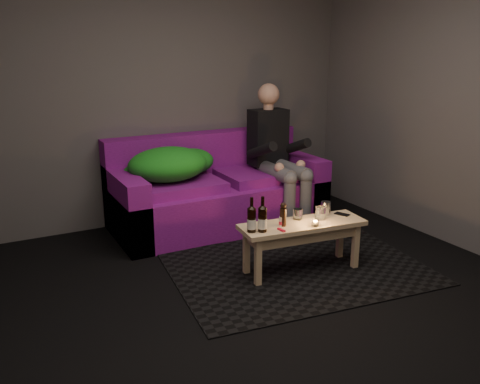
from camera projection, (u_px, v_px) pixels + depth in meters
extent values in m
plane|color=black|center=(287.00, 308.00, 3.56)|extent=(4.50, 4.50, 0.00)
plane|color=#545154|center=(168.00, 94.00, 5.11)|extent=(4.00, 0.00, 4.00)
cube|color=black|center=(297.00, 268.00, 4.19)|extent=(2.19, 1.70, 0.01)
cube|color=#6C0F76|center=(218.00, 204.00, 5.15)|extent=(2.10, 0.94, 0.44)
cube|color=#6C0F76|center=(203.00, 154.00, 5.32)|extent=(2.10, 0.23, 0.46)
cube|color=#6C0F76|center=(126.00, 208.00, 4.69)|extent=(0.21, 0.94, 0.65)
cube|color=#6C0F76|center=(296.00, 183.00, 5.54)|extent=(0.21, 0.94, 0.65)
cube|color=#6C0F76|center=(179.00, 186.00, 4.83)|extent=(0.79, 0.63, 0.10)
cube|color=#6C0F76|center=(259.00, 175.00, 5.23)|extent=(0.79, 0.63, 0.10)
ellipsoid|color=#1E8418|center=(168.00, 164.00, 4.78)|extent=(0.76, 0.59, 0.31)
ellipsoid|color=#1E8418|center=(191.00, 161.00, 5.05)|extent=(0.46, 0.38, 0.25)
ellipsoid|color=#1E8418|center=(141.00, 172.00, 4.80)|extent=(0.34, 0.27, 0.17)
cube|color=black|center=(268.00, 137.00, 5.29)|extent=(0.38, 0.23, 0.58)
sphere|color=#DBA189|center=(269.00, 94.00, 5.17)|extent=(0.22, 0.22, 0.22)
cylinder|color=#4F505A|center=(276.00, 172.00, 5.05)|extent=(0.15, 0.52, 0.15)
cylinder|color=#4F505A|center=(292.00, 170.00, 5.14)|extent=(0.15, 0.52, 0.15)
cylinder|color=#4F505A|center=(289.00, 207.00, 4.92)|extent=(0.12, 0.12, 0.54)
cylinder|color=#4F505A|center=(305.00, 204.00, 5.00)|extent=(0.12, 0.12, 0.54)
cube|color=black|center=(292.00, 231.00, 4.93)|extent=(0.09, 0.23, 0.06)
cube|color=black|center=(308.00, 228.00, 5.02)|extent=(0.09, 0.23, 0.06)
cube|color=#D2B47B|center=(302.00, 225.00, 4.04)|extent=(1.05, 0.43, 0.04)
cube|color=#D2B47B|center=(302.00, 232.00, 4.06)|extent=(0.91, 0.35, 0.09)
cube|color=#D2B47B|center=(258.00, 263.00, 3.84)|extent=(0.05, 0.05, 0.38)
cube|color=#D2B47B|center=(246.00, 252.00, 4.05)|extent=(0.05, 0.05, 0.38)
cube|color=#D2B47B|center=(355.00, 247.00, 4.15)|extent=(0.05, 0.05, 0.38)
cube|color=#D2B47B|center=(340.00, 237.00, 4.35)|extent=(0.05, 0.05, 0.38)
cylinder|color=black|center=(252.00, 220.00, 3.81)|extent=(0.07, 0.07, 0.18)
cylinder|color=white|center=(252.00, 224.00, 3.82)|extent=(0.07, 0.07, 0.08)
cone|color=black|center=(252.00, 207.00, 3.78)|extent=(0.07, 0.07, 0.03)
cylinder|color=black|center=(252.00, 203.00, 3.77)|extent=(0.03, 0.03, 0.09)
cylinder|color=black|center=(262.00, 220.00, 3.82)|extent=(0.07, 0.07, 0.19)
cylinder|color=white|center=(262.00, 223.00, 3.82)|extent=(0.07, 0.07, 0.08)
cone|color=black|center=(263.00, 206.00, 3.79)|extent=(0.07, 0.07, 0.03)
cylinder|color=black|center=(263.00, 202.00, 3.78)|extent=(0.03, 0.03, 0.09)
cylinder|color=silver|center=(281.00, 221.00, 3.95)|extent=(0.05, 0.05, 0.08)
cylinder|color=black|center=(283.00, 217.00, 3.94)|extent=(0.06, 0.06, 0.14)
cylinder|color=white|center=(298.00, 214.00, 4.10)|extent=(0.08, 0.08, 0.09)
cylinder|color=white|center=(315.00, 223.00, 3.96)|extent=(0.06, 0.06, 0.04)
sphere|color=orange|center=(315.00, 222.00, 3.96)|extent=(0.02, 0.02, 0.02)
cylinder|color=white|center=(320.00, 213.00, 4.09)|extent=(0.11, 0.11, 0.11)
cylinder|color=#B4B7BC|center=(326.00, 208.00, 4.21)|extent=(0.09, 0.09, 0.11)
cube|color=black|center=(342.00, 214.00, 4.22)|extent=(0.10, 0.14, 0.01)
cube|color=red|center=(281.00, 230.00, 3.85)|extent=(0.03, 0.08, 0.01)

